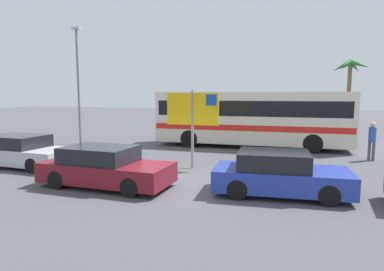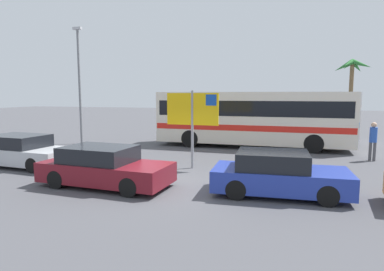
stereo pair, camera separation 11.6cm
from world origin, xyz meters
The scene contains 10 objects.
ground centered at (0.00, 0.00, 0.00)m, with size 120.00×120.00×0.00m, color #4C4C51.
bus_front_coach centered at (1.81, 9.03, 1.78)m, with size 10.86×2.58×3.17m.
bus_rear_coach centered at (2.48, 12.81, 1.78)m, with size 10.86×2.58×3.17m.
ferry_sign centered at (0.29, 2.61, 2.33)m, with size 2.20×0.11×3.20m.
car_blue centered at (3.85, -0.15, 0.64)m, with size 4.14×2.08×1.32m.
car_silver centered at (-6.84, 0.84, 0.64)m, with size 4.60×2.12×1.32m.
car_maroon centered at (-1.74, -0.87, 0.64)m, with size 4.42×2.00×1.32m.
pedestrian_crossing_lot centered at (7.67, 6.56, 1.06)m, with size 0.32×0.32×1.79m.
lamp_post_left_side centered at (-8.44, 7.22, 3.85)m, with size 0.56×0.20×7.05m.
palm_tree_seaside centered at (8.36, 19.45, 4.71)m, with size 2.84×2.78×5.85m.
Camera 1 is at (4.26, -10.48, 3.04)m, focal length 31.45 mm.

